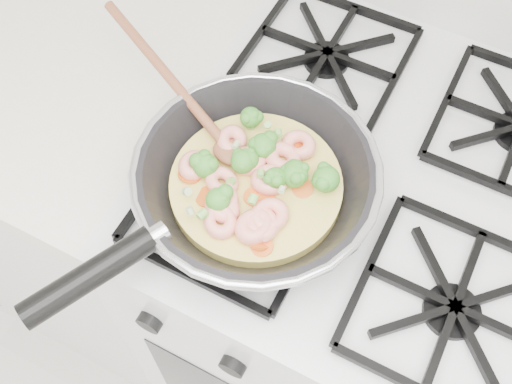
% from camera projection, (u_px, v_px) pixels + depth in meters
% --- Properties ---
extents(stove, '(0.60, 0.60, 0.92)m').
position_uv_depth(stove, '(342.00, 291.00, 1.24)').
color(stove, white).
rests_on(stove, ground).
extents(counter_left, '(1.00, 0.60, 0.90)m').
position_uv_depth(counter_left, '(23.00, 142.00, 1.43)').
color(counter_left, silver).
rests_on(counter_left, ground).
extents(skillet, '(0.46, 0.45, 0.09)m').
position_uv_depth(skillet, '(253.00, 181.00, 0.78)').
color(skillet, black).
rests_on(skillet, stove).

